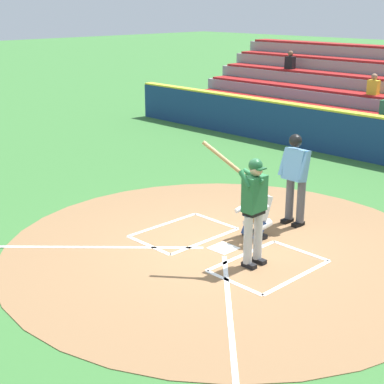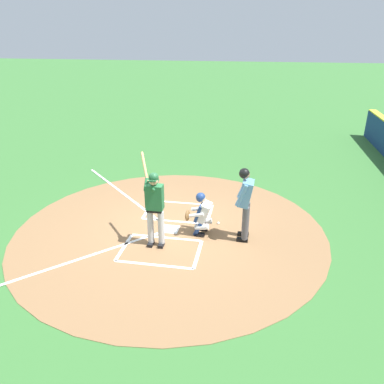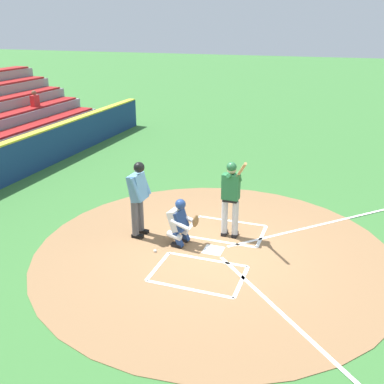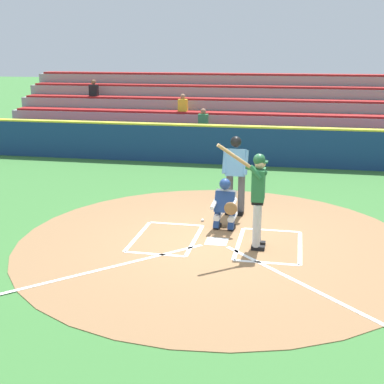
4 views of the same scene
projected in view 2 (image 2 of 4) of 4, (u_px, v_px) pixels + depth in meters
name	position (u px, v px, depth m)	size (l,w,h in m)	color
ground_plane	(170.00, 230.00, 9.76)	(120.00, 120.00, 0.00)	#387033
dirt_circle	(170.00, 229.00, 9.76)	(8.00, 8.00, 0.01)	olive
home_plate_and_chalk	(138.00, 226.00, 9.89)	(7.93, 4.91, 0.01)	white
batter	(154.00, 204.00, 8.63)	(0.92, 0.72, 2.13)	#BCBCBC
catcher	(201.00, 213.00, 9.34)	(0.59, 0.66, 1.13)	black
plate_umpire	(245.00, 200.00, 8.91)	(0.59, 0.42, 1.86)	#4C4C51
baseball	(218.00, 223.00, 10.01)	(0.07, 0.07, 0.07)	white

